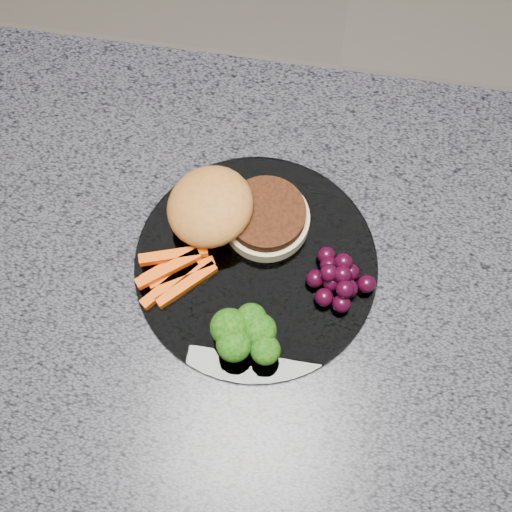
{
  "coord_description": "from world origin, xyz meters",
  "views": [
    {
      "loc": [
        -0.04,
        -0.24,
        1.61
      ],
      "look_at": [
        -0.08,
        0.03,
        0.93
      ],
      "focal_mm": 50.0,
      "sensor_mm": 36.0,
      "label": 1
    }
  ],
  "objects": [
    {
      "name": "burger",
      "position": [
        -0.12,
        0.08,
        0.93
      ],
      "size": [
        0.17,
        0.12,
        0.05
      ],
      "rotation": [
        0.0,
        0.0,
        0.21
      ],
      "color": "#CBBD8F",
      "rests_on": "plate"
    },
    {
      "name": "countertop",
      "position": [
        0.0,
        0.0,
        0.88
      ],
      "size": [
        1.2,
        0.6,
        0.04
      ],
      "primitive_type": "cube",
      "color": "#464750",
      "rests_on": "island_cabinet"
    },
    {
      "name": "carrot_sticks",
      "position": [
        -0.16,
        0.01,
        0.91
      ],
      "size": [
        0.08,
        0.08,
        0.02
      ],
      "rotation": [
        0.0,
        0.0,
        0.4
      ],
      "color": "#E54D03",
      "rests_on": "plate"
    },
    {
      "name": "broccoli",
      "position": [
        -0.08,
        -0.05,
        0.93
      ],
      "size": [
        0.07,
        0.06,
        0.05
      ],
      "rotation": [
        0.0,
        0.0,
        -0.13
      ],
      "color": "#689B38",
      "rests_on": "plate"
    },
    {
      "name": "plate",
      "position": [
        -0.08,
        0.03,
        0.9
      ],
      "size": [
        0.26,
        0.26,
        0.01
      ],
      "primitive_type": "cylinder",
      "color": "white",
      "rests_on": "countertop"
    },
    {
      "name": "room",
      "position": [
        0.0,
        0.0,
        1.35
      ],
      "size": [
        4.02,
        4.02,
        2.7
      ],
      "color": "gray",
      "rests_on": "ground"
    },
    {
      "name": "island_cabinet",
      "position": [
        0.0,
        0.0,
        0.43
      ],
      "size": [
        1.2,
        0.6,
        0.86
      ],
      "primitive_type": "cube",
      "color": "brown",
      "rests_on": "ground"
    },
    {
      "name": "grape_bunch",
      "position": [
        0.0,
        0.02,
        0.92
      ],
      "size": [
        0.07,
        0.07,
        0.03
      ],
      "rotation": [
        0.0,
        0.0,
        -0.44
      ],
      "color": "black",
      "rests_on": "plate"
    }
  ]
}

